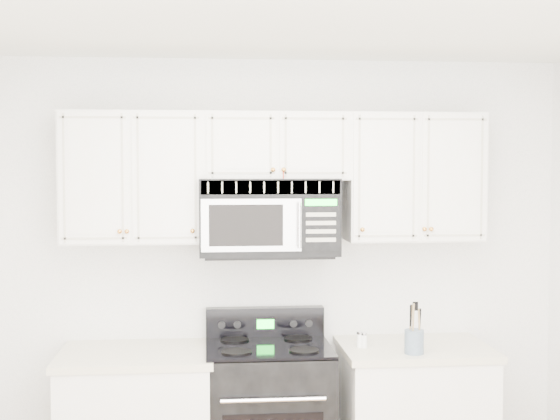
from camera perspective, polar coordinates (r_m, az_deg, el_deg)
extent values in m
cube|color=white|center=(4.76, -0.51, -4.75)|extent=(3.50, 0.01, 2.60)
cube|color=beige|center=(4.52, -10.48, -10.39)|extent=(0.86, 0.65, 0.04)
cube|color=beige|center=(4.66, 9.82, -9.96)|extent=(0.86, 0.65, 0.04)
cylinder|color=white|center=(4.25, -0.48, -13.72)|extent=(0.56, 0.02, 0.02)
cube|color=black|center=(4.52, -0.85, -10.00)|extent=(0.71, 0.61, 0.02)
cube|color=black|center=(4.76, -1.11, -8.24)|extent=(0.71, 0.08, 0.19)
cube|color=#18E72C|center=(4.72, -1.07, -8.35)|extent=(0.10, 0.00, 0.06)
cube|color=silver|center=(4.55, -10.69, 2.35)|extent=(0.80, 0.33, 0.75)
cube|color=silver|center=(4.69, 9.70, 2.38)|extent=(0.80, 0.33, 0.75)
cube|color=silver|center=(4.55, -0.34, 4.67)|extent=(0.84, 0.33, 0.39)
sphere|color=#CC8A36|center=(4.38, -11.14, -1.55)|extent=(0.03, 0.03, 0.03)
sphere|color=#CC8A36|center=(4.36, -6.42, -1.54)|extent=(0.03, 0.03, 0.03)
sphere|color=#CC8A36|center=(4.44, 6.06, -1.44)|extent=(0.03, 0.03, 0.03)
sphere|color=#CC8A36|center=(4.53, 10.52, -1.39)|extent=(0.03, 0.03, 0.03)
sphere|color=#CC8A36|center=(4.36, -0.51, 2.96)|extent=(0.03, 0.03, 0.03)
sphere|color=#CC8A36|center=(4.36, 0.27, 2.96)|extent=(0.03, 0.03, 0.03)
cylinder|color=#C21402|center=(4.36, 0.24, 2.28)|extent=(0.00, 0.00, 0.10)
sphere|color=#CC8A36|center=(4.36, 0.24, 1.54)|extent=(0.03, 0.03, 0.03)
cube|color=black|center=(4.52, -0.87, -0.46)|extent=(0.80, 0.40, 0.44)
cube|color=#B4B0A0|center=(4.32, -0.67, 1.67)|extent=(0.78, 0.01, 0.08)
cube|color=#AFAFAF|center=(4.31, -2.10, -1.12)|extent=(0.56, 0.01, 0.29)
cube|color=black|center=(4.30, -2.50, -1.13)|extent=(0.41, 0.01, 0.23)
cube|color=black|center=(4.35, 3.00, -1.09)|extent=(0.22, 0.01, 0.29)
cube|color=#18E72C|center=(4.34, 3.02, 0.56)|extent=(0.18, 0.00, 0.04)
cylinder|color=white|center=(4.30, 1.44, -1.14)|extent=(0.02, 0.02, 0.25)
cylinder|color=#4A5B6B|center=(4.44, 9.78, -9.48)|extent=(0.11, 0.11, 0.13)
cylinder|color=olive|center=(4.44, 10.16, -8.59)|extent=(0.01, 0.01, 0.23)
cylinder|color=black|center=(4.45, 9.52, -8.44)|extent=(0.01, 0.01, 0.25)
cylinder|color=olive|center=(4.40, 9.70, -8.46)|extent=(0.01, 0.01, 0.27)
cylinder|color=black|center=(4.44, 10.16, -8.59)|extent=(0.01, 0.01, 0.23)
cylinder|color=olive|center=(4.45, 9.52, -8.44)|extent=(0.01, 0.01, 0.25)
cylinder|color=white|center=(4.56, 5.87, -9.49)|extent=(0.04, 0.04, 0.08)
cylinder|color=white|center=(4.55, 5.87, -8.92)|extent=(0.04, 0.04, 0.01)
cylinder|color=white|center=(4.55, 6.17, -9.53)|extent=(0.04, 0.04, 0.07)
cylinder|color=white|center=(4.54, 6.17, -8.99)|extent=(0.04, 0.04, 0.01)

